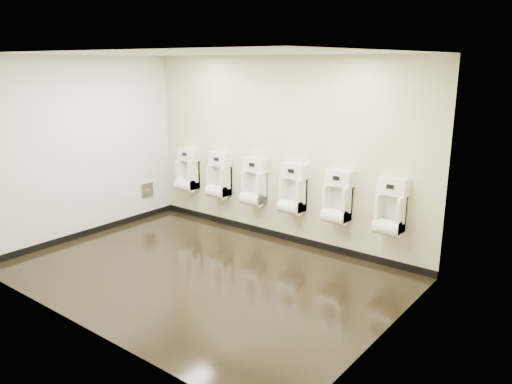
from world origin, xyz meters
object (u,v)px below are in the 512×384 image
(access_panel, at_px, (147,190))
(urinal_4, at_px, (337,201))
(urinal_5, at_px, (390,211))
(urinal_1, at_px, (219,179))
(urinal_2, at_px, (254,185))
(urinal_3, at_px, (293,192))
(urinal_0, at_px, (187,173))

(access_panel, xyz_separation_m, urinal_4, (3.55, 0.42, 0.32))
(access_panel, xyz_separation_m, urinal_5, (4.33, 0.42, 0.32))
(urinal_1, distance_m, urinal_5, 2.99)
(urinal_1, xyz_separation_m, urinal_2, (0.74, 0.00, 0.00))
(urinal_1, relative_size, urinal_2, 1.00)
(urinal_3, distance_m, urinal_5, 1.53)
(urinal_5, bearing_deg, urinal_2, 180.00)
(urinal_3, xyz_separation_m, urinal_4, (0.75, 0.00, 0.00))
(urinal_0, height_order, urinal_4, same)
(access_panel, bearing_deg, urinal_0, 34.94)
(urinal_2, xyz_separation_m, urinal_5, (2.25, 0.00, 0.00))
(urinal_5, bearing_deg, urinal_1, 180.00)
(urinal_2, bearing_deg, urinal_1, 180.00)
(access_panel, distance_m, urinal_2, 2.15)
(urinal_1, height_order, urinal_4, same)
(urinal_5, bearing_deg, urinal_3, 180.00)
(access_panel, height_order, urinal_2, urinal_2)
(urinal_3, bearing_deg, urinal_1, 180.00)
(urinal_4, distance_m, urinal_5, 0.78)
(access_panel, xyz_separation_m, urinal_1, (1.34, 0.42, 0.32))
(urinal_2, relative_size, urinal_5, 1.00)
(urinal_2, height_order, urinal_4, same)
(access_panel, bearing_deg, urinal_2, 11.40)
(urinal_0, xyz_separation_m, urinal_2, (1.48, 0.00, 0.00))
(urinal_1, bearing_deg, urinal_4, 0.00)
(urinal_4, height_order, urinal_5, same)
(urinal_4, bearing_deg, urinal_0, 180.00)
(urinal_5, bearing_deg, access_panel, -174.48)
(urinal_1, bearing_deg, urinal_2, 0.00)
(urinal_3, relative_size, urinal_4, 1.00)
(access_panel, bearing_deg, urinal_5, 5.52)
(urinal_2, relative_size, urinal_4, 1.00)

